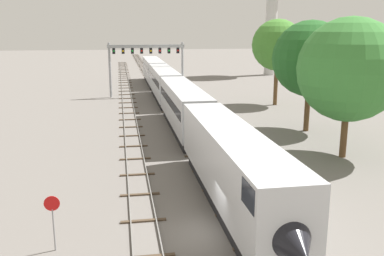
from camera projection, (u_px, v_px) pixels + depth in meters
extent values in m
plane|color=slate|center=(211.00, 233.00, 23.07)|extent=(400.00, 400.00, 0.00)
cube|color=slate|center=(151.00, 86.00, 80.86)|extent=(0.07, 200.00, 0.16)
cube|color=slate|center=(159.00, 86.00, 81.09)|extent=(0.07, 200.00, 0.16)
cube|color=#473828|center=(258.00, 247.00, 21.47)|extent=(2.60, 0.24, 0.10)
cube|color=#473828|center=(237.00, 214.00, 25.30)|extent=(2.60, 0.24, 0.10)
cube|color=#473828|center=(221.00, 189.00, 29.14)|extent=(2.60, 0.24, 0.10)
cube|color=#473828|center=(209.00, 171.00, 32.98)|extent=(2.60, 0.24, 0.10)
cube|color=#473828|center=(200.00, 156.00, 36.82)|extent=(2.60, 0.24, 0.10)
cube|color=#473828|center=(192.00, 144.00, 40.66)|extent=(2.60, 0.24, 0.10)
cube|color=#473828|center=(185.00, 134.00, 44.50)|extent=(2.60, 0.24, 0.10)
cube|color=#473828|center=(180.00, 125.00, 48.34)|extent=(2.60, 0.24, 0.10)
cube|color=#473828|center=(175.00, 118.00, 52.18)|extent=(2.60, 0.24, 0.10)
cube|color=#473828|center=(172.00, 112.00, 56.02)|extent=(2.60, 0.24, 0.10)
cube|color=#473828|center=(168.00, 106.00, 59.86)|extent=(2.60, 0.24, 0.10)
cube|color=#473828|center=(165.00, 102.00, 63.70)|extent=(2.60, 0.24, 0.10)
cube|color=#473828|center=(162.00, 97.00, 67.54)|extent=(2.60, 0.24, 0.10)
cube|color=#473828|center=(160.00, 94.00, 71.38)|extent=(2.60, 0.24, 0.10)
cube|color=#473828|center=(158.00, 90.00, 75.22)|extent=(2.60, 0.24, 0.10)
cube|color=#473828|center=(156.00, 87.00, 79.06)|extent=(2.60, 0.24, 0.10)
cube|color=#473828|center=(154.00, 85.00, 82.90)|extent=(2.60, 0.24, 0.10)
cube|color=#473828|center=(152.00, 82.00, 86.74)|extent=(2.60, 0.24, 0.10)
cube|color=#473828|center=(151.00, 80.00, 90.58)|extent=(2.60, 0.24, 0.10)
cube|color=#473828|center=(150.00, 78.00, 94.42)|extent=(2.60, 0.24, 0.10)
cube|color=#473828|center=(148.00, 76.00, 98.26)|extent=(2.60, 0.24, 0.10)
cube|color=#473828|center=(147.00, 74.00, 102.10)|extent=(2.60, 0.24, 0.10)
cube|color=#473828|center=(146.00, 72.00, 105.94)|extent=(2.60, 0.24, 0.10)
cube|color=#473828|center=(145.00, 71.00, 109.78)|extent=(2.60, 0.24, 0.10)
cube|color=#473828|center=(144.00, 69.00, 113.62)|extent=(2.60, 0.24, 0.10)
cube|color=#473828|center=(143.00, 68.00, 117.46)|extent=(2.60, 0.24, 0.10)
cube|color=#473828|center=(143.00, 67.00, 121.30)|extent=(2.60, 0.24, 0.10)
cube|color=#473828|center=(142.00, 65.00, 125.14)|extent=(2.60, 0.24, 0.10)
cube|color=#473828|center=(141.00, 64.00, 128.98)|extent=(2.60, 0.24, 0.10)
cube|color=#473828|center=(140.00, 63.00, 132.82)|extent=(2.60, 0.24, 0.10)
cube|color=#473828|center=(140.00, 62.00, 136.66)|extent=(2.60, 0.24, 0.10)
cube|color=#473828|center=(139.00, 61.00, 140.50)|extent=(2.60, 0.24, 0.10)
cube|color=#473828|center=(139.00, 60.00, 144.34)|extent=(2.60, 0.24, 0.10)
cube|color=#473828|center=(138.00, 59.00, 148.18)|extent=(2.60, 0.24, 0.10)
cube|color=#473828|center=(138.00, 59.00, 152.02)|extent=(2.60, 0.24, 0.10)
cube|color=#473828|center=(137.00, 58.00, 155.85)|extent=(2.60, 0.24, 0.10)
cube|color=#473828|center=(137.00, 57.00, 159.69)|extent=(2.60, 0.24, 0.10)
cube|color=#473828|center=(136.00, 56.00, 163.53)|extent=(2.60, 0.24, 0.10)
cube|color=#473828|center=(136.00, 56.00, 167.37)|extent=(2.60, 0.24, 0.10)
cube|color=#473828|center=(135.00, 55.00, 171.21)|extent=(2.60, 0.24, 0.10)
cube|color=#473828|center=(135.00, 55.00, 175.05)|extent=(2.60, 0.24, 0.10)
cube|color=slate|center=(123.00, 105.00, 60.77)|extent=(0.07, 160.00, 0.16)
cube|color=slate|center=(133.00, 105.00, 61.00)|extent=(0.07, 160.00, 0.16)
cube|color=#473828|center=(143.00, 221.00, 24.41)|extent=(2.60, 0.24, 0.10)
cube|color=#473828|center=(140.00, 195.00, 28.25)|extent=(2.60, 0.24, 0.10)
cube|color=#473828|center=(137.00, 175.00, 32.09)|extent=(2.60, 0.24, 0.10)
cube|color=#473828|center=(135.00, 159.00, 35.93)|extent=(2.60, 0.24, 0.10)
cube|color=#473828|center=(134.00, 146.00, 39.77)|extent=(2.60, 0.24, 0.10)
cube|color=#473828|center=(132.00, 136.00, 43.61)|extent=(2.60, 0.24, 0.10)
cube|color=#473828|center=(131.00, 127.00, 47.45)|extent=(2.60, 0.24, 0.10)
cube|color=#473828|center=(130.00, 120.00, 51.29)|extent=(2.60, 0.24, 0.10)
cube|color=#473828|center=(129.00, 113.00, 55.13)|extent=(2.60, 0.24, 0.10)
cube|color=#473828|center=(128.00, 108.00, 58.97)|extent=(2.60, 0.24, 0.10)
cube|color=#473828|center=(128.00, 103.00, 62.81)|extent=(2.60, 0.24, 0.10)
cube|color=#473828|center=(127.00, 98.00, 66.65)|extent=(2.60, 0.24, 0.10)
cube|color=#473828|center=(127.00, 95.00, 70.49)|extent=(2.60, 0.24, 0.10)
cube|color=#473828|center=(126.00, 91.00, 74.33)|extent=(2.60, 0.24, 0.10)
cube|color=#473828|center=(126.00, 88.00, 78.17)|extent=(2.60, 0.24, 0.10)
cube|color=#473828|center=(125.00, 85.00, 82.01)|extent=(2.60, 0.24, 0.10)
cube|color=#473828|center=(125.00, 83.00, 85.85)|extent=(2.60, 0.24, 0.10)
cube|color=#473828|center=(125.00, 80.00, 89.69)|extent=(2.60, 0.24, 0.10)
cube|color=#473828|center=(124.00, 78.00, 93.53)|extent=(2.60, 0.24, 0.10)
cube|color=#473828|center=(124.00, 76.00, 97.37)|extent=(2.60, 0.24, 0.10)
cube|color=#473828|center=(124.00, 74.00, 101.21)|extent=(2.60, 0.24, 0.10)
cube|color=#473828|center=(124.00, 73.00, 105.05)|extent=(2.60, 0.24, 0.10)
cube|color=#473828|center=(124.00, 71.00, 108.89)|extent=(2.60, 0.24, 0.10)
cube|color=#473828|center=(123.00, 69.00, 112.73)|extent=(2.60, 0.24, 0.10)
cube|color=#473828|center=(123.00, 68.00, 116.57)|extent=(2.60, 0.24, 0.10)
cube|color=#473828|center=(123.00, 67.00, 120.41)|extent=(2.60, 0.24, 0.10)
cube|color=#473828|center=(123.00, 66.00, 124.24)|extent=(2.60, 0.24, 0.10)
cube|color=#473828|center=(123.00, 64.00, 128.08)|extent=(2.60, 0.24, 0.10)
cube|color=#473828|center=(123.00, 63.00, 131.92)|extent=(2.60, 0.24, 0.10)
cube|color=#473828|center=(122.00, 62.00, 135.76)|extent=(2.60, 0.24, 0.10)
cube|color=silver|center=(231.00, 160.00, 26.09)|extent=(3.00, 19.00, 3.80)
cone|color=black|center=(294.00, 243.00, 16.87)|extent=(2.88, 2.60, 2.88)
cube|color=black|center=(283.00, 193.00, 17.87)|extent=(3.04, 1.80, 1.10)
cube|color=black|center=(231.00, 197.00, 26.64)|extent=(2.52, 17.10, 1.00)
cube|color=#B7BABF|center=(183.00, 104.00, 45.30)|extent=(3.00, 19.00, 3.80)
cube|color=black|center=(183.00, 100.00, 45.20)|extent=(3.04, 17.48, 0.90)
cube|color=black|center=(183.00, 126.00, 45.84)|extent=(2.52, 17.10, 1.00)
cube|color=#B7BABF|center=(164.00, 81.00, 64.50)|extent=(3.00, 19.00, 3.80)
cube|color=black|center=(164.00, 79.00, 64.41)|extent=(3.04, 17.48, 0.90)
cube|color=black|center=(164.00, 97.00, 65.05)|extent=(2.52, 17.10, 1.00)
cube|color=#B7BABF|center=(153.00, 69.00, 83.70)|extent=(3.00, 19.00, 3.80)
cube|color=black|center=(153.00, 67.00, 83.61)|extent=(3.04, 17.48, 0.90)
cube|color=black|center=(153.00, 81.00, 84.25)|extent=(2.52, 17.10, 1.00)
cylinder|color=#999BA0|center=(110.00, 70.00, 67.02)|extent=(0.36, 0.36, 8.54)
cylinder|color=#999BA0|center=(182.00, 69.00, 68.89)|extent=(0.36, 0.36, 8.54)
cube|color=#999BA0|center=(146.00, 46.00, 67.11)|extent=(12.10, 0.36, 0.50)
cube|color=black|center=(114.00, 51.00, 66.50)|extent=(0.44, 0.32, 0.90)
sphere|color=green|center=(114.00, 51.00, 66.32)|extent=(0.28, 0.28, 0.28)
cube|color=black|center=(123.00, 51.00, 66.74)|extent=(0.44, 0.32, 0.90)
sphere|color=yellow|center=(123.00, 51.00, 66.56)|extent=(0.28, 0.28, 0.28)
cube|color=black|center=(132.00, 51.00, 66.97)|extent=(0.44, 0.32, 0.90)
sphere|color=green|center=(132.00, 51.00, 66.79)|extent=(0.28, 0.28, 0.28)
cube|color=black|center=(142.00, 51.00, 67.20)|extent=(0.44, 0.32, 0.90)
sphere|color=red|center=(142.00, 51.00, 67.02)|extent=(0.28, 0.28, 0.28)
cube|color=black|center=(151.00, 51.00, 67.44)|extent=(0.44, 0.32, 0.90)
sphere|color=yellow|center=(151.00, 51.00, 67.26)|extent=(0.28, 0.28, 0.28)
cube|color=black|center=(160.00, 51.00, 67.67)|extent=(0.44, 0.32, 0.90)
sphere|color=red|center=(160.00, 51.00, 67.49)|extent=(0.28, 0.28, 0.28)
cube|color=black|center=(169.00, 51.00, 67.90)|extent=(0.44, 0.32, 0.90)
sphere|color=green|center=(169.00, 51.00, 67.72)|extent=(0.28, 0.28, 0.28)
cube|color=black|center=(178.00, 50.00, 68.14)|extent=(0.44, 0.32, 0.90)
sphere|color=red|center=(178.00, 51.00, 67.95)|extent=(0.28, 0.28, 0.28)
cylinder|color=beige|center=(271.00, 31.00, 98.26)|extent=(2.60, 2.60, 19.91)
cylinder|color=gray|center=(54.00, 230.00, 21.03)|extent=(0.08, 0.08, 2.20)
cylinder|color=red|center=(52.00, 203.00, 20.70)|extent=(0.76, 0.03, 0.76)
cylinder|color=brown|center=(276.00, 84.00, 60.73)|extent=(0.56, 0.56, 5.96)
sphere|color=#427F2D|center=(277.00, 45.00, 59.48)|extent=(7.10, 7.10, 7.10)
cylinder|color=brown|center=(344.00, 132.00, 36.18)|extent=(0.56, 0.56, 4.45)
sphere|color=#387A33|center=(349.00, 70.00, 34.99)|extent=(8.56, 8.56, 8.56)
cylinder|color=brown|center=(307.00, 108.00, 45.42)|extent=(0.56, 0.56, 4.92)
sphere|color=#235B23|center=(310.00, 59.00, 44.23)|extent=(7.85, 7.85, 7.85)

